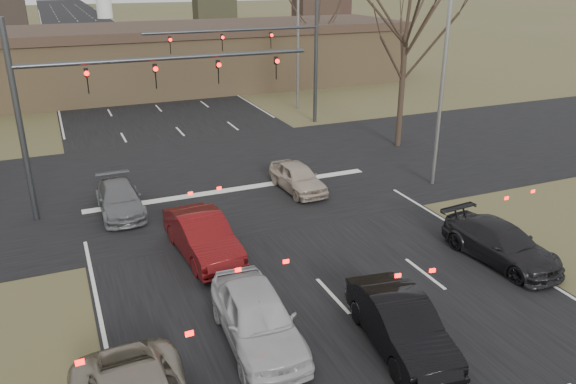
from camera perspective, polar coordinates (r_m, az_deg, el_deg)
name	(u,v)px	position (r m, az deg, el deg)	size (l,w,h in m)	color
ground	(384,352)	(15.88, 9.71, -15.71)	(360.00, 360.00, 0.00)	brown
road_main	(111,57)	(71.43, -17.56, 12.96)	(14.00, 300.00, 0.02)	black
road_cross	(221,176)	(28.10, -6.78, 1.61)	(200.00, 14.00, 0.02)	black
building	(164,58)	(49.77, -12.53, 13.15)	(42.40, 10.40, 5.30)	olive
mast_arm_near	(105,91)	(23.93, -18.13, 9.77)	(12.12, 0.24, 8.00)	#383A3D
mast_arm_far	(276,48)	(36.30, -1.26, 14.43)	(11.12, 0.24, 8.00)	#383A3D
streetlight_right_near	(441,67)	(26.29, 15.25, 12.20)	(2.34, 0.25, 10.00)	gray
streetlight_right_far	(296,31)	(41.12, 0.78, 16.07)	(2.34, 0.25, 10.00)	gray
tree_right_far	(319,3)	(50.64, 3.12, 18.63)	(5.40, 5.40, 9.00)	black
car_white_sedan	(257,317)	(15.60, -3.14, -12.59)	(1.85, 4.61, 1.57)	#B8B8BA
car_black_hatch	(401,324)	(15.73, 11.38, -12.99)	(1.54, 4.42, 1.46)	black
car_charcoal_sedan	(501,243)	(21.05, 20.82, -4.89)	(1.86, 4.57, 1.33)	black
car_grey_ahead	(120,199)	(24.59, -16.74, -0.66)	(1.72, 4.22, 1.23)	slate
car_red_ahead	(203,236)	(20.19, -8.66, -4.45)	(1.61, 4.63, 1.52)	#580C0D
car_silver_ahead	(298,177)	(25.90, 0.99, 1.51)	(1.54, 3.82, 1.30)	beige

